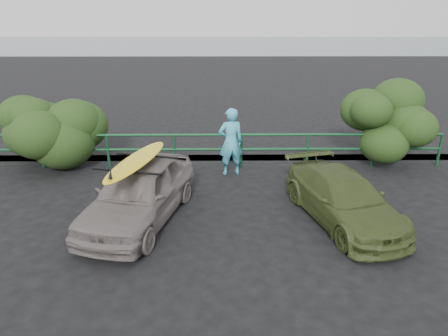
{
  "coord_description": "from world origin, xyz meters",
  "views": [
    {
      "loc": [
        0.38,
        -6.37,
        4.31
      ],
      "look_at": [
        0.46,
        2.28,
        0.99
      ],
      "focal_mm": 32.0,
      "sensor_mm": 36.0,
      "label": 1
    }
  ],
  "objects_px": {
    "guardrail": "(208,150)",
    "surfboard": "(137,160)",
    "olive_vehicle": "(343,198)",
    "man": "(231,142)",
    "sedan": "(139,192)"
  },
  "relations": [
    {
      "from": "man",
      "to": "sedan",
      "type": "bearing_deg",
      "value": 40.2
    },
    {
      "from": "guardrail",
      "to": "man",
      "type": "xyz_separation_m",
      "value": [
        0.67,
        -0.6,
        0.45
      ]
    },
    {
      "from": "guardrail",
      "to": "sedan",
      "type": "distance_m",
      "value": 3.63
    },
    {
      "from": "man",
      "to": "surfboard",
      "type": "xyz_separation_m",
      "value": [
        -2.08,
        -2.75,
        0.44
      ]
    },
    {
      "from": "guardrail",
      "to": "sedan",
      "type": "height_order",
      "value": "sedan"
    },
    {
      "from": "sedan",
      "to": "man",
      "type": "bearing_deg",
      "value": 66.73
    },
    {
      "from": "sedan",
      "to": "surfboard",
      "type": "relative_size",
      "value": 1.42
    },
    {
      "from": "guardrail",
      "to": "man",
      "type": "height_order",
      "value": "man"
    },
    {
      "from": "sedan",
      "to": "man",
      "type": "relative_size",
      "value": 2.0
    },
    {
      "from": "olive_vehicle",
      "to": "guardrail",
      "type": "bearing_deg",
      "value": 117.4
    },
    {
      "from": "olive_vehicle",
      "to": "man",
      "type": "relative_size",
      "value": 1.89
    },
    {
      "from": "sedan",
      "to": "surfboard",
      "type": "bearing_deg",
      "value": 0.0
    },
    {
      "from": "sedan",
      "to": "guardrail",
      "type": "bearing_deg",
      "value": 80.98
    },
    {
      "from": "guardrail",
      "to": "surfboard",
      "type": "bearing_deg",
      "value": -112.88
    },
    {
      "from": "surfboard",
      "to": "olive_vehicle",
      "type": "bearing_deg",
      "value": 13.01
    }
  ]
}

